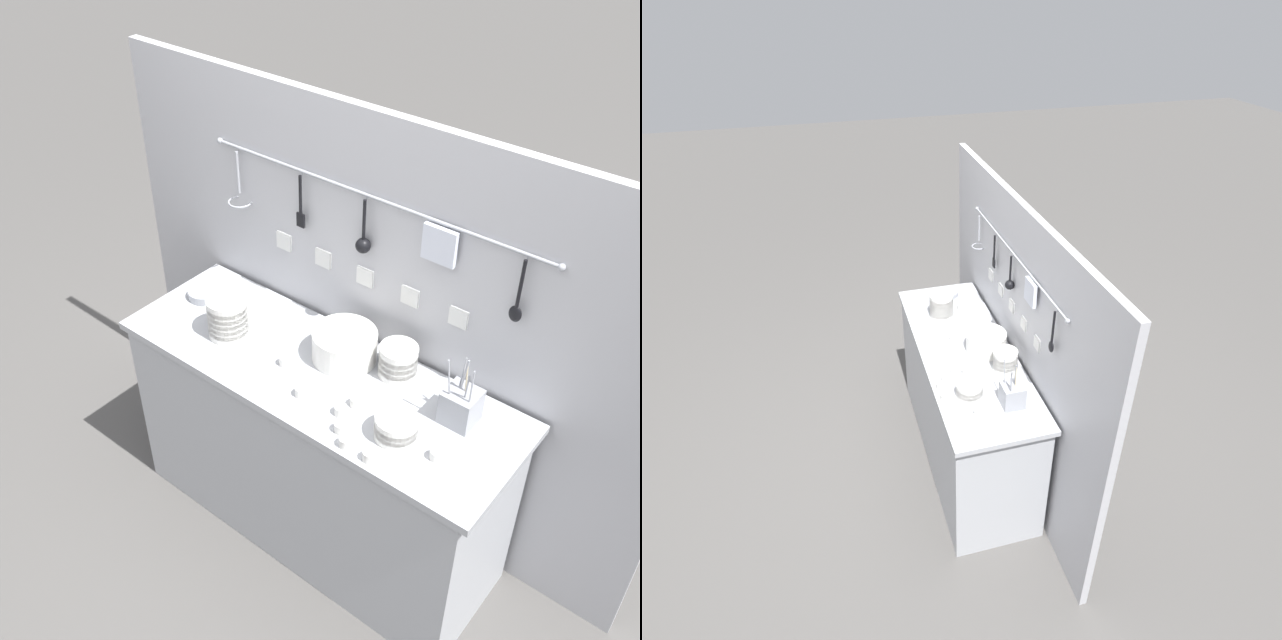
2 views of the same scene
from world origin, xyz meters
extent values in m
plane|color=#514F4C|center=(0.00, 0.00, 0.00)|extent=(20.00, 20.00, 0.00)
cube|color=#ADAFB5|center=(0.00, 0.00, 0.85)|extent=(1.57, 0.54, 0.03)
cube|color=#ADAFB5|center=(0.00, 0.00, 0.42)|extent=(1.50, 0.52, 0.84)
cube|color=#B2B2B7|center=(0.00, 0.30, 0.88)|extent=(2.37, 0.04, 1.76)
cylinder|color=#93969E|center=(0.00, 0.27, 1.46)|extent=(1.39, 0.01, 0.01)
sphere|color=#93969E|center=(-0.70, 0.27, 1.46)|extent=(0.02, 0.02, 0.02)
sphere|color=#93969E|center=(0.70, 0.27, 1.46)|extent=(0.02, 0.02, 0.02)
cylinder|color=#93969E|center=(-0.60, 0.26, 1.36)|extent=(0.01, 0.01, 0.17)
torus|color=#93969E|center=(-0.60, 0.26, 1.24)|extent=(0.10, 0.10, 0.01)
cylinder|color=#93969E|center=(-0.60, 0.27, 1.46)|extent=(0.00, 0.01, 0.02)
cylinder|color=black|center=(-0.29, 0.26, 1.37)|extent=(0.01, 0.01, 0.16)
cube|color=black|center=(-0.29, 0.26, 1.27)|extent=(0.04, 0.01, 0.06)
cylinder|color=#93969E|center=(-0.29, 0.27, 1.46)|extent=(0.01, 0.01, 0.02)
cylinder|color=black|center=(0.00, 0.26, 1.37)|extent=(0.01, 0.01, 0.16)
sphere|color=black|center=(0.00, 0.26, 1.27)|extent=(0.06, 0.06, 0.06)
cylinder|color=#93969E|center=(0.00, 0.27, 1.46)|extent=(0.01, 0.01, 0.02)
cube|color=silver|center=(0.30, 0.26, 1.39)|extent=(0.12, 0.02, 0.13)
cylinder|color=#93969E|center=(0.30, 0.27, 1.46)|extent=(0.01, 0.01, 0.02)
cylinder|color=black|center=(0.59, 0.26, 1.36)|extent=(0.01, 0.01, 0.17)
ellipsoid|color=black|center=(0.59, 0.26, 1.25)|extent=(0.04, 0.02, 0.06)
cylinder|color=#93969E|center=(0.59, 0.27, 1.46)|extent=(0.00, 0.01, 0.02)
cube|color=white|center=(-0.39, 0.28, 1.13)|extent=(0.07, 0.01, 0.07)
cube|color=white|center=(-0.20, 0.28, 1.13)|extent=(0.07, 0.01, 0.07)
cube|color=white|center=(0.00, 0.28, 1.13)|extent=(0.07, 0.01, 0.07)
cube|color=white|center=(0.20, 0.28, 1.13)|extent=(0.07, 0.01, 0.07)
cube|color=white|center=(0.39, 0.28, 1.13)|extent=(0.07, 0.01, 0.07)
cylinder|color=silver|center=(0.41, -0.09, 0.89)|extent=(0.14, 0.14, 0.04)
cylinder|color=silver|center=(0.41, -0.09, 0.91)|extent=(0.14, 0.14, 0.04)
cylinder|color=silver|center=(0.41, -0.09, 0.93)|extent=(0.14, 0.14, 0.04)
cylinder|color=silver|center=(-0.39, -0.05, 0.89)|extent=(0.15, 0.15, 0.04)
cylinder|color=silver|center=(-0.39, -0.05, 0.91)|extent=(0.15, 0.15, 0.04)
cylinder|color=silver|center=(-0.39, -0.05, 0.94)|extent=(0.15, 0.15, 0.04)
cylinder|color=silver|center=(-0.39, -0.05, 0.96)|extent=(0.15, 0.15, 0.04)
cylinder|color=silver|center=(-0.39, -0.05, 0.99)|extent=(0.15, 0.15, 0.04)
cylinder|color=silver|center=(-0.39, -0.05, 1.01)|extent=(0.15, 0.15, 0.04)
cylinder|color=silver|center=(0.24, 0.17, 0.89)|extent=(0.14, 0.14, 0.05)
cylinder|color=silver|center=(0.24, 0.17, 0.92)|extent=(0.14, 0.14, 0.05)
cylinder|color=silver|center=(0.24, 0.17, 0.94)|extent=(0.14, 0.14, 0.05)
cylinder|color=silver|center=(0.24, 0.17, 0.97)|extent=(0.14, 0.14, 0.05)
cylinder|color=silver|center=(0.04, 0.12, 0.87)|extent=(0.24, 0.24, 0.01)
cylinder|color=silver|center=(0.04, 0.12, 0.88)|extent=(0.24, 0.24, 0.01)
cylinder|color=silver|center=(0.04, 0.12, 0.89)|extent=(0.24, 0.24, 0.01)
cylinder|color=silver|center=(0.04, 0.12, 0.90)|extent=(0.24, 0.24, 0.01)
cylinder|color=silver|center=(0.04, 0.12, 0.91)|extent=(0.24, 0.24, 0.01)
cylinder|color=silver|center=(0.04, 0.12, 0.92)|extent=(0.24, 0.24, 0.01)
cylinder|color=silver|center=(0.04, 0.12, 0.92)|extent=(0.24, 0.24, 0.01)
cylinder|color=silver|center=(0.04, 0.12, 0.93)|extent=(0.24, 0.24, 0.01)
cylinder|color=silver|center=(0.04, 0.12, 0.94)|extent=(0.24, 0.24, 0.01)
cylinder|color=silver|center=(0.04, 0.12, 0.95)|extent=(0.24, 0.24, 0.01)
cylinder|color=silver|center=(0.04, 0.12, 0.96)|extent=(0.24, 0.24, 0.01)
cylinder|color=silver|center=(0.04, 0.12, 0.97)|extent=(0.24, 0.24, 0.01)
cylinder|color=silver|center=(0.04, 0.12, 0.98)|extent=(0.24, 0.24, 0.01)
cylinder|color=#93969E|center=(-0.64, 0.06, 0.88)|extent=(0.13, 0.13, 0.04)
cube|color=#93969E|center=(0.53, 0.10, 0.93)|extent=(0.11, 0.11, 0.13)
cylinder|color=#93969E|center=(0.55, 0.08, 1.01)|extent=(0.02, 0.02, 0.17)
cylinder|color=#93969E|center=(0.57, 0.08, 1.03)|extent=(0.01, 0.01, 0.19)
cylinder|color=#C6B793|center=(0.53, 0.11, 1.02)|extent=(0.02, 0.01, 0.18)
cylinder|color=#93969E|center=(0.52, 0.11, 1.03)|extent=(0.03, 0.01, 0.19)
cylinder|color=#93969E|center=(0.51, 0.12, 1.02)|extent=(0.01, 0.03, 0.18)
cylinder|color=#93969E|center=(0.50, 0.07, 1.03)|extent=(0.03, 0.01, 0.20)
cylinder|color=silver|center=(0.25, -0.19, 0.88)|extent=(0.04, 0.04, 0.04)
cylinder|color=silver|center=(0.31, -0.23, 0.88)|extent=(0.04, 0.04, 0.04)
cylinder|color=silver|center=(0.56, -0.09, 0.88)|extent=(0.04, 0.04, 0.04)
cylinder|color=silver|center=(0.04, -0.14, 0.88)|extent=(0.04, 0.04, 0.04)
cylinder|color=silver|center=(0.22, -0.06, 0.88)|extent=(0.04, 0.04, 0.04)
cylinder|color=silver|center=(-0.45, 0.09, 0.88)|extent=(0.04, 0.04, 0.04)
cylinder|color=silver|center=(0.40, -0.23, 0.88)|extent=(0.04, 0.04, 0.04)
cylinder|color=silver|center=(-0.11, -0.05, 0.88)|extent=(0.04, 0.04, 0.04)
cylinder|color=silver|center=(0.20, -0.12, 0.88)|extent=(0.04, 0.04, 0.04)
camera|label=1|loc=(1.29, -1.58, 2.66)|focal=42.00mm
camera|label=2|loc=(2.48, -0.70, 2.76)|focal=30.00mm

